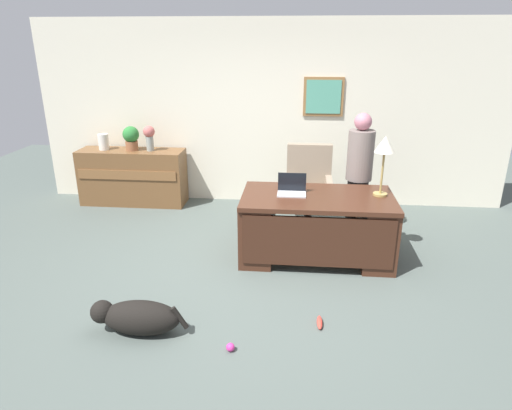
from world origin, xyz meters
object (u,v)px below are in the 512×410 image
(vase_empty, at_px, (104,142))
(dog_toy_bone, at_px, (320,322))
(vase_with_flowers, at_px, (149,136))
(credenza, at_px, (133,177))
(dog_lying, at_px, (137,317))
(potted_plant, at_px, (131,137))
(desk_lamp, at_px, (385,148))
(desk, at_px, (317,225))
(laptop, at_px, (292,189))
(dog_toy_ball, at_px, (230,347))
(armchair, at_px, (308,191))
(person_standing, at_px, (359,175))

(vase_empty, xyz_separation_m, dog_toy_bone, (3.15, -2.95, -0.93))
(vase_with_flowers, bearing_deg, credenza, -179.76)
(credenza, height_order, dog_lying, credenza)
(potted_plant, distance_m, dog_toy_bone, 4.14)
(desk_lamp, bearing_deg, dog_lying, -142.97)
(dog_lying, relative_size, vase_empty, 3.62)
(desk, relative_size, laptop, 5.32)
(desk, xyz_separation_m, dog_toy_ball, (-0.73, -1.76, -0.37))
(armchair, height_order, person_standing, person_standing)
(dog_toy_bone, bearing_deg, potted_plant, 132.64)
(desk, xyz_separation_m, dog_toy_bone, (0.00, -1.33, -0.38))
(laptop, xyz_separation_m, potted_plant, (-2.42, 1.53, 0.23))
(armchair, xyz_separation_m, laptop, (-0.21, -0.92, 0.32))
(desk_lamp, xyz_separation_m, vase_with_flowers, (-3.13, 1.50, -0.23))
(armchair, height_order, dog_lying, armchair)
(armchair, distance_m, desk_lamp, 1.42)
(dog_lying, xyz_separation_m, potted_plant, (-1.14, 3.21, 0.88))
(potted_plant, bearing_deg, desk_lamp, -23.73)
(credenza, relative_size, dog_toy_ball, 22.42)
(person_standing, xyz_separation_m, dog_toy_ball, (-1.26, -2.45, -0.77))
(desk_lamp, bearing_deg, credenza, 156.46)
(credenza, relative_size, laptop, 4.95)
(dog_lying, bearing_deg, desk, 45.38)
(credenza, relative_size, desk_lamp, 2.35)
(laptop, xyz_separation_m, dog_toy_bone, (0.30, -1.42, -0.78))
(dog_toy_ball, bearing_deg, vase_empty, 125.51)
(desk_lamp, bearing_deg, armchair, 131.42)
(laptop, height_order, potted_plant, potted_plant)
(desk, relative_size, dog_toy_bone, 8.54)
(credenza, relative_size, dog_toy_bone, 7.95)
(dog_toy_ball, xyz_separation_m, dog_toy_bone, (0.74, 0.43, -0.01))
(person_standing, relative_size, vase_with_flowers, 4.24)
(desk, relative_size, desk_lamp, 2.53)
(credenza, height_order, armchair, armchair)
(desk, xyz_separation_m, potted_plant, (-2.71, 1.62, 0.63))
(dog_toy_bone, bearing_deg, vase_empty, 136.88)
(dog_lying, relative_size, desk_lamp, 1.27)
(desk_lamp, height_order, vase_empty, desk_lamp)
(credenza, height_order, dog_toy_bone, credenza)
(armchair, distance_m, laptop, 0.99)
(armchair, height_order, dog_toy_ball, armchair)
(dog_lying, height_order, dog_toy_bone, dog_lying)
(vase_with_flowers, relative_size, dog_toy_bone, 1.87)
(potted_plant, bearing_deg, dog_lying, -70.42)
(dog_lying, bearing_deg, dog_toy_bone, 9.31)
(dog_toy_ball, height_order, dog_toy_bone, dog_toy_ball)
(potted_plant, height_order, dog_toy_bone, potted_plant)
(dog_lying, distance_m, potted_plant, 3.52)
(person_standing, height_order, desk_lamp, person_standing)
(armchair, relative_size, dog_toy_ball, 15.37)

